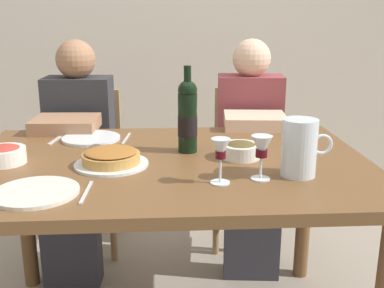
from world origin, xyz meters
TOP-DOWN VIEW (x-y plane):
  - dining_table at (0.00, 0.00)m, footprint 1.50×1.00m
  - wine_bottle at (0.08, 0.11)m, footprint 0.08×0.08m
  - water_pitcher at (0.44, -0.19)m, footprint 0.17×0.12m
  - baked_tart at (-0.20, -0.05)m, footprint 0.26×0.26m
  - salad_bowl at (-0.59, -0.00)m, footprint 0.16×0.16m
  - olive_bowl at (0.28, 0.01)m, footprint 0.15×0.15m
  - wine_glass_left_diner at (0.30, -0.22)m, footprint 0.07×0.07m
  - wine_glass_right_diner at (0.17, -0.25)m, footprint 0.06×0.06m
  - dinner_plate_left_setting at (-0.32, 0.31)m, footprint 0.25×0.25m
  - dinner_plate_right_setting at (-0.40, -0.31)m, footprint 0.26×0.26m
  - fork_left_setting at (-0.47, 0.31)m, footprint 0.04×0.16m
  - knife_left_setting at (-0.17, 0.31)m, footprint 0.03×0.18m
  - knife_right_setting at (-0.25, -0.31)m, footprint 0.02×0.18m
  - chair_left at (-0.45, 0.88)m, footprint 0.42×0.42m
  - diner_left at (-0.46, 0.64)m, footprint 0.35×0.51m
  - chair_right at (0.46, 0.89)m, footprint 0.44×0.44m
  - diner_right at (0.44, 0.66)m, footprint 0.37×0.53m

SIDE VIEW (x-z plane):
  - chair_left at x=-0.45m, z-range 0.06..0.93m
  - chair_right at x=0.46m, z-range 0.06..0.93m
  - diner_left at x=-0.46m, z-range 0.04..1.20m
  - diner_right at x=0.44m, z-range 0.04..1.20m
  - dining_table at x=0.00m, z-range 0.29..1.05m
  - fork_left_setting at x=-0.47m, z-range 0.76..0.76m
  - knife_left_setting at x=-0.17m, z-range 0.76..0.76m
  - knife_right_setting at x=-0.25m, z-range 0.76..0.76m
  - dinner_plate_left_setting at x=-0.32m, z-range 0.76..0.77m
  - dinner_plate_right_setting at x=-0.40m, z-range 0.76..0.77m
  - baked_tart at x=-0.20m, z-range 0.76..0.82m
  - olive_bowl at x=0.28m, z-range 0.76..0.82m
  - salad_bowl at x=-0.59m, z-range 0.76..0.83m
  - water_pitcher at x=0.44m, z-range 0.75..0.94m
  - wine_glass_left_diner at x=0.30m, z-range 0.79..0.94m
  - wine_glass_right_diner at x=0.17m, z-range 0.79..0.94m
  - wine_bottle at x=0.08m, z-range 0.73..1.07m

